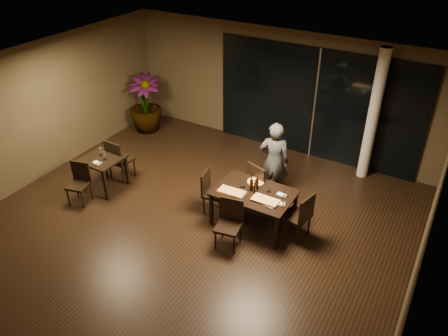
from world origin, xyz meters
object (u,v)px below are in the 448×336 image
side_table (103,163)px  bottle_b (255,186)px  chair_main_right (300,214)px  chair_main_near (230,221)px  main_table (254,195)px  chair_side_near (79,180)px  potted_plant (145,104)px  chair_main_left (211,190)px  bottle_a (251,184)px  diner (274,161)px  chair_side_far (118,158)px  chair_main_far (260,183)px  bottle_c (257,183)px

side_table → bottle_b: bearing=8.0°
chair_main_right → chair_main_near: bearing=-39.8°
main_table → chair_main_right: size_ratio=1.53×
chair_side_near → potted_plant: 3.46m
chair_main_left → bottle_a: size_ratio=3.06×
main_table → bottle_b: size_ratio=5.19×
chair_main_near → bottle_b: 0.83m
main_table → diner: 1.07m
side_table → bottle_a: 3.38m
chair_side_near → bottle_b: (3.52, 1.11, 0.40)m
chair_main_near → chair_side_far: 3.29m
chair_main_left → chair_side_near: (-2.57, -1.06, -0.02)m
chair_main_far → chair_side_far: chair_main_far is taller
chair_main_near → diner: bearing=79.1°
chair_main_near → side_table: bearing=165.8°
side_table → bottle_b: (3.43, 0.48, 0.27)m
side_table → diner: bearing=25.0°
side_table → potted_plant: size_ratio=0.51×
chair_main_near → chair_main_right: size_ratio=0.96×
chair_side_near → potted_plant: potted_plant is taller
chair_side_near → diner: size_ratio=0.51×
bottle_a → chair_main_near: bearing=-92.7°
side_table → chair_side_far: chair_side_far is taller
chair_main_right → main_table: bearing=-74.4°
chair_main_right → bottle_a: bottle_a is taller
side_table → chair_main_near: (3.29, -0.25, -0.10)m
chair_side_far → potted_plant: (-1.06, 2.31, 0.22)m
main_table → bottle_b: bottle_b is taller
bottle_a → chair_side_near: bearing=-161.6°
bottle_b → bottle_c: bottle_c is taller
main_table → chair_main_far: 0.61m
bottle_b → potted_plant: bearing=153.3°
chair_side_far → potted_plant: size_ratio=0.65×
potted_plant → chair_side_far: bearing=-65.3°
bottle_a → bottle_c: size_ratio=1.03×
chair_main_right → chair_side_near: bearing=-62.1°
main_table → potted_plant: size_ratio=0.96×
side_table → bottle_b: bottle_b is taller
chair_main_far → main_table: bearing=124.3°
side_table → chair_main_far: size_ratio=0.78×
chair_main_left → potted_plant: bearing=46.9°
chair_main_near → bottle_c: (0.11, 0.86, 0.37)m
main_table → chair_side_near: size_ratio=1.69×
chair_main_right → bottle_c: 1.01m
side_table → chair_main_near: size_ratio=0.85×
chair_main_far → bottle_c: bottle_c is taller
bottle_a → diner: bearing=90.2°
side_table → potted_plant: bearing=110.3°
chair_main_far → potted_plant: size_ratio=0.66×
chair_main_near → chair_main_right: bearing=27.2°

